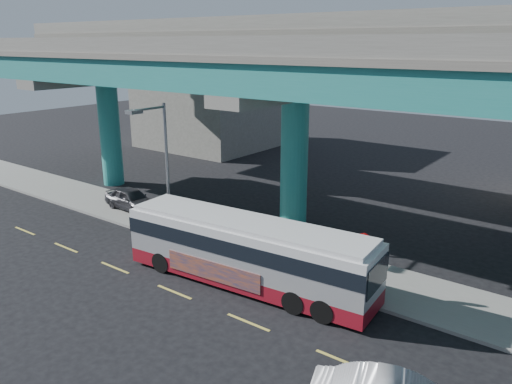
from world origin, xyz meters
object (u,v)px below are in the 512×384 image
Objects in this scene: transit_bus at (248,250)px; street_lamp at (158,152)px; parked_car at (131,199)px; stop_sign at (364,250)px.

transit_bus is 7.59m from street_lamp.
street_lamp is (-6.76, 1.28, 3.20)m from transit_bus.
parked_car is 1.50× the size of stop_sign.
transit_bus is 2.90× the size of parked_car.
transit_bus is 4.92m from stop_sign.
transit_bus reaches higher than stop_sign.
transit_bus is 12.40m from parked_car.
parked_car is at bearing -165.00° from stop_sign.
transit_bus is 1.65× the size of street_lamp.
stop_sign is at bearing 3.68° from street_lamp.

